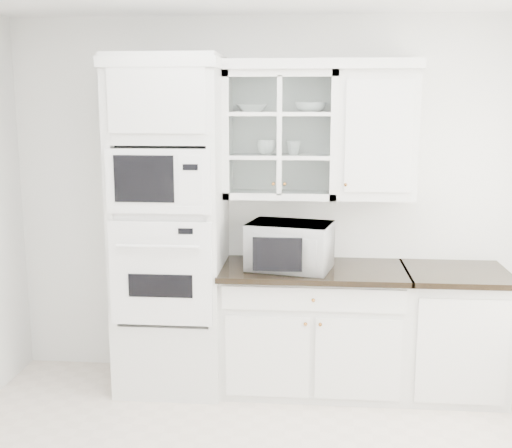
{
  "coord_description": "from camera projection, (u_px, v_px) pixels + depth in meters",
  "views": [
    {
      "loc": [
        0.25,
        -3.03,
        2.07
      ],
      "look_at": [
        -0.1,
        1.05,
        1.3
      ],
      "focal_mm": 45.0,
      "sensor_mm": 36.0,
      "label": 1
    }
  ],
  "objects": [
    {
      "name": "extra_base_cabinet",
      "position": [
        452.0,
        331.0,
        4.59
      ],
      "size": [
        0.72,
        0.67,
        0.92
      ],
      "color": "silver",
      "rests_on": "ground"
    },
    {
      "name": "upper_cabinet_solid",
      "position": [
        376.0,
        135.0,
        4.52
      ],
      "size": [
        0.55,
        0.33,
        0.9
      ],
      "primitive_type": "cube",
      "color": "silver",
      "rests_on": "room_shell"
    },
    {
      "name": "countertop_microwave",
      "position": [
        290.0,
        245.0,
        4.53
      ],
      "size": [
        0.66,
        0.58,
        0.33
      ],
      "primitive_type": "imported",
      "rotation": [
        0.0,
        0.0,
        2.93
      ],
      "color": "white",
      "rests_on": "base_cabinet_run"
    },
    {
      "name": "cup_a",
      "position": [
        266.0,
        147.0,
        4.59
      ],
      "size": [
        0.16,
        0.16,
        0.11
      ],
      "primitive_type": "imported",
      "rotation": [
        0.0,
        0.0,
        0.22
      ],
      "color": "white",
      "rests_on": "upper_cabinet_glass"
    },
    {
      "name": "bowl_a",
      "position": [
        252.0,
        108.0,
        4.55
      ],
      "size": [
        0.26,
        0.26,
        0.06
      ],
      "primitive_type": "imported",
      "rotation": [
        0.0,
        0.0,
        0.15
      ],
      "color": "white",
      "rests_on": "upper_cabinet_glass"
    },
    {
      "name": "oven_column",
      "position": [
        170.0,
        227.0,
        4.6
      ],
      "size": [
        0.76,
        0.68,
        2.4
      ],
      "color": "silver",
      "rests_on": "ground"
    },
    {
      "name": "bowl_b",
      "position": [
        310.0,
        107.0,
        4.54
      ],
      "size": [
        0.28,
        0.28,
        0.07
      ],
      "primitive_type": "imported",
      "rotation": [
        0.0,
        0.0,
        -0.29
      ],
      "color": "white",
      "rests_on": "upper_cabinet_glass"
    },
    {
      "name": "base_cabinet_run",
      "position": [
        312.0,
        327.0,
        4.68
      ],
      "size": [
        1.32,
        0.67,
        0.92
      ],
      "color": "silver",
      "rests_on": "ground"
    },
    {
      "name": "cup_b",
      "position": [
        294.0,
        148.0,
        4.6
      ],
      "size": [
        0.14,
        0.14,
        0.1
      ],
      "primitive_type": "imported",
      "rotation": [
        0.0,
        0.0,
        0.3
      ],
      "color": "white",
      "rests_on": "upper_cabinet_glass"
    },
    {
      "name": "upper_cabinet_glass",
      "position": [
        281.0,
        135.0,
        4.58
      ],
      "size": [
        0.8,
        0.33,
        0.9
      ],
      "color": "silver",
      "rests_on": "room_shell"
    },
    {
      "name": "crown_molding",
      "position": [
        266.0,
        65.0,
        4.47
      ],
      "size": [
        2.14,
        0.38,
        0.07
      ],
      "primitive_type": "cube",
      "color": "white",
      "rests_on": "room_shell"
    },
    {
      "name": "room_shell",
      "position": [
        265.0,
        158.0,
        3.46
      ],
      "size": [
        4.0,
        3.5,
        2.7
      ],
      "color": "white",
      "rests_on": "ground"
    }
  ]
}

